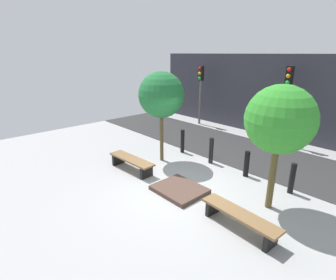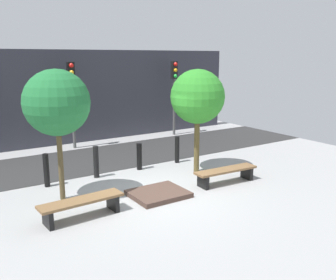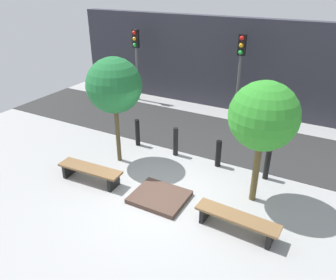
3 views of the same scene
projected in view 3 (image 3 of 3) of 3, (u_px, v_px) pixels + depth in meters
ground_plane at (160, 199)px, 8.63m from camera, size 18.00×18.00×0.00m
road_strip at (218, 136)px, 11.98m from camera, size 18.00×3.39×0.01m
building_facade at (247, 67)px, 13.53m from camera, size 16.20×0.50×3.82m
bench_left at (90, 171)px, 9.24m from camera, size 1.94×0.58×0.44m
bench_right at (237, 220)px, 7.42m from camera, size 1.96×0.55×0.43m
planter_bed at (160, 197)px, 8.60m from camera, size 1.40×1.19×0.13m
tree_behind_left_bench at (114, 86)px, 9.36m from camera, size 1.62×1.62×3.27m
tree_behind_right_bench at (264, 117)px, 7.58m from camera, size 1.65×1.65×3.19m
bollard_far_left at (137, 133)px, 11.18m from camera, size 0.16×0.16×0.94m
bollard_left at (176, 142)px, 10.55m from camera, size 0.16×0.16×0.96m
bollard_center at (218, 154)px, 9.95m from camera, size 0.17×0.17×0.85m
bollard_right at (267, 165)px, 9.31m from camera, size 0.16×0.16×0.91m
traffic_light_west at (136, 52)px, 14.56m from camera, size 0.28×0.27×3.20m
traffic_light_mid_west at (240, 62)px, 12.49m from camera, size 0.28×0.27×3.35m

